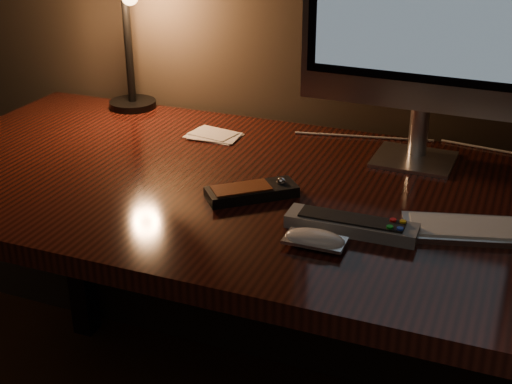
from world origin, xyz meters
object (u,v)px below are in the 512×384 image
at_px(tv_remote, 351,225).
at_px(desk_lamp, 127,4).
at_px(desk, 292,231).
at_px(mouse, 315,241).
at_px(monitor, 428,12).
at_px(media_remote, 252,191).

relative_size(tv_remote, desk_lamp, 0.56).
bearing_deg(desk, mouse, -63.98).
bearing_deg(monitor, mouse, -99.72).
height_order(desk, mouse, mouse).
relative_size(desk, media_remote, 9.33).
bearing_deg(monitor, tv_remote, -95.38).
height_order(desk, media_remote, media_remote).
xyz_separation_m(desk, mouse, (0.13, -0.27, 0.14)).
distance_m(desk, tv_remote, 0.30).
distance_m(desk, mouse, 0.33).
height_order(desk, desk_lamp, desk_lamp).
bearing_deg(mouse, tv_remote, 60.00).
distance_m(monitor, mouse, 0.53).
bearing_deg(tv_remote, desk_lamp, 147.12).
bearing_deg(media_remote, mouse, -80.04).
relative_size(monitor, mouse, 5.21).
bearing_deg(desk, media_remote, -106.53).
relative_size(desk, mouse, 15.70).
bearing_deg(tv_remote, monitor, 82.37).
bearing_deg(monitor, media_remote, -129.76).
distance_m(mouse, desk_lamp, 0.85).
height_order(mouse, tv_remote, tv_remote).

